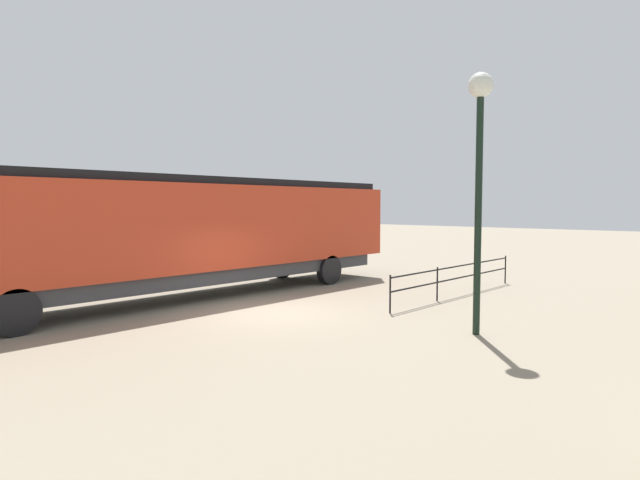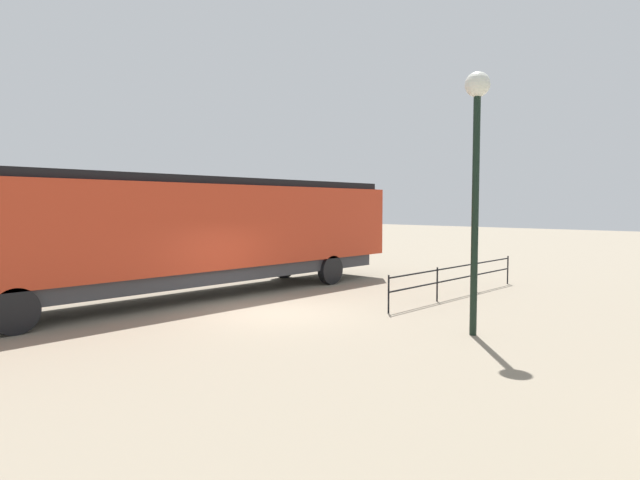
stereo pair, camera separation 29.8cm
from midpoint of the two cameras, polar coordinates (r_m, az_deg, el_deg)
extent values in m
plane|color=gray|center=(15.13, -4.54, -7.71)|extent=(120.00, 120.00, 0.00)
cube|color=red|center=(17.63, -13.61, 1.42)|extent=(2.92, 17.05, 2.64)
cube|color=black|center=(22.41, 1.99, 0.97)|extent=(2.81, 2.65, 1.85)
cube|color=black|center=(17.63, -13.68, 6.10)|extent=(2.63, 16.36, 0.24)
cube|color=#38383D|center=(17.75, -13.53, -3.57)|extent=(2.63, 15.68, 0.45)
cylinder|color=black|center=(22.17, -3.54, -2.63)|extent=(0.30, 1.10, 1.10)
cylinder|color=black|center=(20.35, 1.53, -3.19)|extent=(0.30, 1.10, 1.10)
cylinder|color=black|center=(14.28, -29.22, -6.61)|extent=(0.30, 1.10, 1.10)
cylinder|color=black|center=(12.76, 16.79, 2.53)|extent=(0.16, 0.16, 5.53)
sphere|color=silver|center=(13.04, 17.04, 15.53)|extent=(0.56, 0.56, 0.56)
cube|color=black|center=(18.23, 14.89, -2.75)|extent=(0.04, 7.69, 0.04)
cube|color=black|center=(18.28, 14.87, -3.98)|extent=(0.04, 7.69, 0.04)
cylinder|color=black|center=(15.05, 7.86, -5.73)|extent=(0.05, 0.05, 1.07)
cylinder|color=black|center=(17.18, 12.83, -4.61)|extent=(0.05, 0.05, 1.07)
cylinder|color=black|center=(19.42, 16.66, -3.73)|extent=(0.05, 0.05, 1.07)
cylinder|color=black|center=(21.73, 19.69, -3.01)|extent=(0.05, 0.05, 1.07)
camera|label=1|loc=(0.15, -89.51, 0.03)|focal=30.13mm
camera|label=2|loc=(0.15, 90.49, -0.03)|focal=30.13mm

